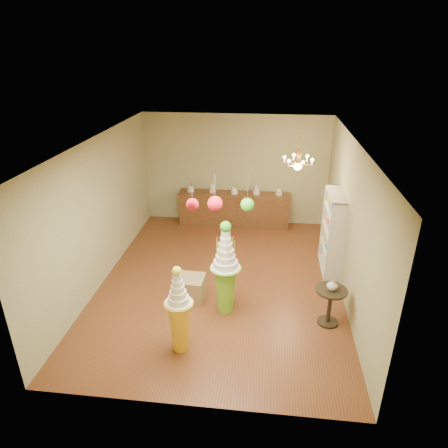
# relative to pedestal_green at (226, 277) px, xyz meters

# --- Properties ---
(floor) EXTENTS (6.50, 6.50, 0.00)m
(floor) POSITION_rel_pedestal_green_xyz_m (-0.21, 0.99, -0.73)
(floor) COLOR brown
(floor) RESTS_ON ground
(ceiling) EXTENTS (6.50, 6.50, 0.00)m
(ceiling) POSITION_rel_pedestal_green_xyz_m (-0.21, 0.99, 2.27)
(ceiling) COLOR white
(ceiling) RESTS_ON ground
(wall_back) EXTENTS (5.00, 0.04, 3.00)m
(wall_back) POSITION_rel_pedestal_green_xyz_m (-0.21, 4.24, 0.77)
(wall_back) COLOR #969569
(wall_back) RESTS_ON ground
(wall_front) EXTENTS (5.00, 0.04, 3.00)m
(wall_front) POSITION_rel_pedestal_green_xyz_m (-0.21, -2.26, 0.77)
(wall_front) COLOR #969569
(wall_front) RESTS_ON ground
(wall_left) EXTENTS (0.04, 6.50, 3.00)m
(wall_left) POSITION_rel_pedestal_green_xyz_m (-2.71, 0.99, 0.77)
(wall_left) COLOR #969569
(wall_left) RESTS_ON ground
(wall_right) EXTENTS (0.04, 6.50, 3.00)m
(wall_right) POSITION_rel_pedestal_green_xyz_m (2.29, 0.99, 0.77)
(wall_right) COLOR #969569
(wall_right) RESTS_ON ground
(pedestal_green) EXTENTS (0.61, 0.61, 1.85)m
(pedestal_green) POSITION_rel_pedestal_green_xyz_m (0.00, 0.00, 0.00)
(pedestal_green) COLOR #76BE2A
(pedestal_green) RESTS_ON floor
(pedestal_orange) EXTENTS (0.56, 0.56, 1.57)m
(pedestal_orange) POSITION_rel_pedestal_green_xyz_m (-0.62, -1.13, -0.13)
(pedestal_orange) COLOR gold
(pedestal_orange) RESTS_ON floor
(burlap_riser) EXTENTS (0.53, 0.53, 0.46)m
(burlap_riser) POSITION_rel_pedestal_green_xyz_m (-0.72, 0.32, -0.50)
(burlap_riser) COLOR #8E754D
(burlap_riser) RESTS_ON floor
(sideboard) EXTENTS (3.04, 0.54, 1.16)m
(sideboard) POSITION_rel_pedestal_green_xyz_m (-0.21, 3.96, -0.25)
(sideboard) COLOR #56341B
(sideboard) RESTS_ON floor
(shelving_unit) EXTENTS (0.33, 1.20, 1.80)m
(shelving_unit) POSITION_rel_pedestal_green_xyz_m (2.13, 1.79, 0.17)
(shelving_unit) COLOR beige
(shelving_unit) RESTS_ON floor
(round_table) EXTENTS (0.74, 0.74, 0.72)m
(round_table) POSITION_rel_pedestal_green_xyz_m (1.89, -0.16, -0.26)
(round_table) COLOR black
(round_table) RESTS_ON floor
(vase) EXTENTS (0.23, 0.23, 0.20)m
(vase) POSITION_rel_pedestal_green_xyz_m (1.89, -0.16, 0.09)
(vase) COLOR beige
(vase) RESTS_ON round_table
(pom_red_left) EXTENTS (0.23, 0.23, 0.63)m
(pom_red_left) POSITION_rel_pedestal_green_xyz_m (-0.07, -0.78, 1.76)
(pom_red_left) COLOR #393429
(pom_red_left) RESTS_ON ceiling
(pom_green_mid) EXTENTS (0.23, 0.23, 0.91)m
(pom_green_mid) POSITION_rel_pedestal_green_xyz_m (0.37, -0.07, 1.48)
(pom_green_mid) COLOR #393429
(pom_green_mid) RESTS_ON ceiling
(pom_red_right) EXTENTS (0.17, 0.17, 0.38)m
(pom_red_right) POSITION_rel_pedestal_green_xyz_m (-0.29, -1.39, 1.97)
(pom_red_right) COLOR #393429
(pom_red_right) RESTS_ON ceiling
(chandelier) EXTENTS (0.81, 0.81, 0.85)m
(chandelier) POSITION_rel_pedestal_green_xyz_m (1.30, 2.18, 1.57)
(chandelier) COLOR #D4974B
(chandelier) RESTS_ON ceiling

